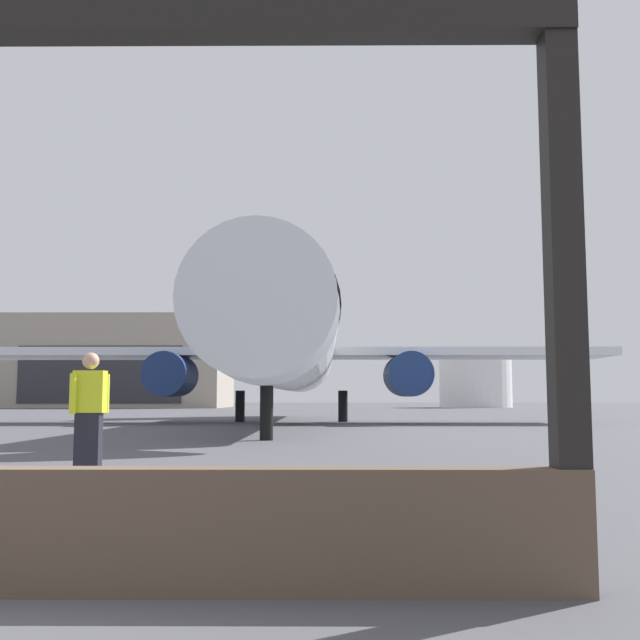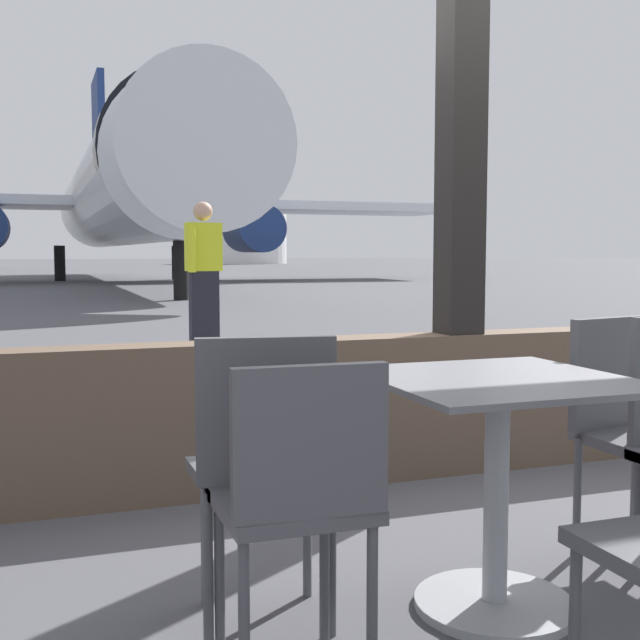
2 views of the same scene
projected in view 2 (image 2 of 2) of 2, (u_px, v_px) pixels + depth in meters
The scene contains 9 objects.
ground_plane at pixel (78, 275), 41.81m from camera, with size 220.00×220.00×0.00m, color #4C4C51.
window_frame at pixel (459, 237), 4.17m from camera, with size 8.76×0.24×3.66m.
dining_table at pixel (497, 475), 2.56m from camera, with size 0.79×0.79×0.76m.
cafe_chair_window_right at pixel (299, 489), 2.08m from camera, with size 0.41×0.41×0.88m.
cafe_chair_aisle_left at pixel (263, 455), 2.37m from camera, with size 0.44×0.44×0.92m.
cafe_chair_aisle_right at pixel (628, 415), 3.02m from camera, with size 0.45×0.45×0.91m.
airplane at pixel (127, 193), 30.08m from camera, with size 28.54×30.42×10.39m.
ground_crew_worker at pixel (204, 275), 9.13m from camera, with size 0.42×0.44×1.74m.
fuel_storage_tank at pixel (250, 237), 84.27m from camera, with size 7.86×7.86×5.67m, color white.
Camera 2 is at (-2.10, -3.70, 1.16)m, focal length 44.69 mm.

